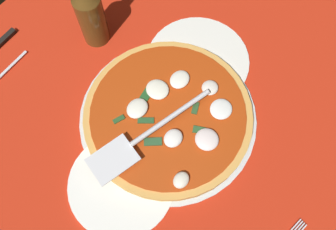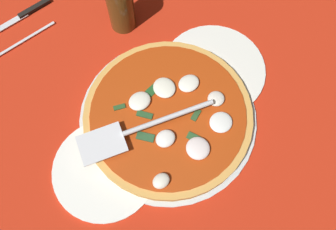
{
  "view_description": "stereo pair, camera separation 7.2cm",
  "coord_description": "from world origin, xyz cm",
  "px_view_note": "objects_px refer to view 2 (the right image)",
  "views": [
    {
      "loc": [
        22.05,
        15.09,
        68.44
      ],
      "look_at": [
        0.9,
        -1.38,
        2.02
      ],
      "focal_mm": 38.13,
      "sensor_mm": 36.0,
      "label": 1
    },
    {
      "loc": [
        16.94,
        20.1,
        68.44
      ],
      "look_at": [
        0.9,
        -1.38,
        2.02
      ],
      "focal_mm": 38.13,
      "sensor_mm": 36.0,
      "label": 2
    }
  ],
  "objects_px": {
    "dinner_plate_right": "(106,171)",
    "pizza": "(169,115)",
    "dinner_plate_left": "(213,70)",
    "pizza_server": "(138,130)",
    "place_setting_near": "(19,31)"
  },
  "relations": [
    {
      "from": "dinner_plate_right",
      "to": "pizza",
      "type": "xyz_separation_m",
      "value": [
        -0.16,
        -0.02,
        0.01
      ]
    },
    {
      "from": "dinner_plate_left",
      "to": "dinner_plate_right",
      "type": "distance_m",
      "value": 0.31
    },
    {
      "from": "dinner_plate_right",
      "to": "pizza_server",
      "type": "distance_m",
      "value": 0.1
    },
    {
      "from": "pizza",
      "to": "place_setting_near",
      "type": "relative_size",
      "value": 1.65
    },
    {
      "from": "dinner_plate_left",
      "to": "pizza",
      "type": "xyz_separation_m",
      "value": [
        0.15,
        0.03,
        0.01
      ]
    },
    {
      "from": "pizza",
      "to": "pizza_server",
      "type": "bearing_deg",
      "value": -1.61
    },
    {
      "from": "dinner_plate_right",
      "to": "pizza",
      "type": "relative_size",
      "value": 0.6
    },
    {
      "from": "pizza",
      "to": "place_setting_near",
      "type": "xyz_separation_m",
      "value": [
        0.15,
        -0.37,
        -0.02
      ]
    },
    {
      "from": "dinner_plate_left",
      "to": "dinner_plate_right",
      "type": "relative_size",
      "value": 1.1
    },
    {
      "from": "dinner_plate_right",
      "to": "pizza_server",
      "type": "height_order",
      "value": "pizza_server"
    },
    {
      "from": "pizza",
      "to": "dinner_plate_right",
      "type": "bearing_deg",
      "value": 5.33
    },
    {
      "from": "pizza",
      "to": "dinner_plate_left",
      "type": "bearing_deg",
      "value": -167.41
    },
    {
      "from": "dinner_plate_left",
      "to": "pizza",
      "type": "bearing_deg",
      "value": 12.59
    },
    {
      "from": "dinner_plate_right",
      "to": "pizza_server",
      "type": "relative_size",
      "value": 0.75
    },
    {
      "from": "pizza_server",
      "to": "place_setting_near",
      "type": "distance_m",
      "value": 0.38
    }
  ]
}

